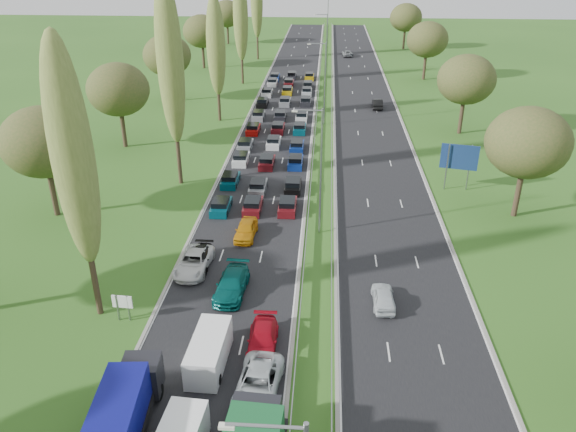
# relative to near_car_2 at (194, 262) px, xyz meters

# --- Properties ---
(ground) EXTENTS (260.00, 260.00, 0.00)m
(ground) POSITION_rel_near_car_2_xyz_m (10.34, 44.57, -0.78)
(ground) COLOR #2C581B
(ground) RESTS_ON ground
(near_carriageway) EXTENTS (10.50, 215.00, 0.04)m
(near_carriageway) POSITION_rel_near_car_2_xyz_m (3.59, 47.07, -0.78)
(near_carriageway) COLOR black
(near_carriageway) RESTS_ON ground
(far_carriageway) EXTENTS (10.50, 215.00, 0.04)m
(far_carriageway) POSITION_rel_near_car_2_xyz_m (17.09, 47.07, -0.78)
(far_carriageway) COLOR black
(far_carriageway) RESTS_ON ground
(central_reservation) EXTENTS (2.36, 215.00, 0.32)m
(central_reservation) POSITION_rel_near_car_2_xyz_m (10.34, 47.07, -0.23)
(central_reservation) COLOR gray
(central_reservation) RESTS_ON ground
(lamp_columns) EXTENTS (0.18, 140.18, 12.00)m
(lamp_columns) POSITION_rel_near_car_2_xyz_m (10.34, 42.57, 5.22)
(lamp_columns) COLOR gray
(lamp_columns) RESTS_ON ground
(poplar_row) EXTENTS (2.80, 127.80, 22.44)m
(poplar_row) POSITION_rel_near_car_2_xyz_m (-5.66, 32.73, 11.60)
(poplar_row) COLOR #2D2116
(poplar_row) RESTS_ON ground
(woodland_left) EXTENTS (8.00, 166.00, 11.10)m
(woodland_left) POSITION_rel_near_car_2_xyz_m (-16.16, 27.19, 6.90)
(woodland_left) COLOR #2D2116
(woodland_left) RESTS_ON ground
(woodland_right) EXTENTS (8.00, 153.00, 11.10)m
(woodland_right) POSITION_rel_near_car_2_xyz_m (29.84, 31.23, 6.90)
(woodland_right) COLOR #2D2116
(woodland_right) RESTS_ON ground
(traffic_queue_fill) EXTENTS (9.00, 66.07, 0.80)m
(traffic_queue_fill) POSITION_rel_near_car_2_xyz_m (3.61, 42.10, -0.34)
(traffic_queue_fill) COLOR #053F4C
(traffic_queue_fill) RESTS_ON ground
(near_car_2) EXTENTS (2.79, 5.60, 1.52)m
(near_car_2) POSITION_rel_near_car_2_xyz_m (0.00, 0.00, 0.00)
(near_car_2) COLOR silver
(near_car_2) RESTS_ON near_carriageway
(near_car_3) EXTENTS (1.94, 4.67, 1.35)m
(near_car_3) POSITION_rel_near_car_2_xyz_m (0.32, 0.67, -0.09)
(near_car_3) COLOR black
(near_car_3) RESTS_ON near_carriageway
(near_car_7) EXTENTS (2.49, 5.56, 1.58)m
(near_car_7) POSITION_rel_near_car_2_xyz_m (3.71, -3.17, 0.03)
(near_car_7) COLOR #054D49
(near_car_7) RESTS_ON near_carriageway
(near_car_8) EXTENTS (1.99, 4.55, 1.52)m
(near_car_8) POSITION_rel_near_car_2_xyz_m (3.55, 6.13, 0.00)
(near_car_8) COLOR #C5810D
(near_car_8) RESTS_ON near_carriageway
(near_car_9) EXTENTS (1.74, 4.35, 1.41)m
(near_car_9) POSITION_rel_near_car_2_xyz_m (7.15, -17.11, -0.06)
(near_car_9) COLOR black
(near_car_9) RESTS_ON near_carriageway
(near_car_10) EXTENTS (3.01, 5.73, 1.54)m
(near_car_10) POSITION_rel_near_car_2_xyz_m (7.03, -13.90, 0.01)
(near_car_10) COLOR silver
(near_car_10) RESTS_ON near_carriageway
(near_car_11) EXTENTS (2.06, 4.88, 1.41)m
(near_car_11) POSITION_rel_near_car_2_xyz_m (6.85, -9.60, -0.06)
(near_car_11) COLOR #AC0A1A
(near_car_11) RESTS_ON near_carriageway
(far_car_0) EXTENTS (1.67, 4.05, 1.37)m
(far_car_0) POSITION_rel_near_car_2_xyz_m (15.40, -3.95, -0.07)
(far_car_0) COLOR silver
(far_car_0) RESTS_ON far_carriageway
(far_car_1) EXTENTS (1.74, 4.70, 1.54)m
(far_car_1) POSITION_rel_near_car_2_xyz_m (19.05, 52.21, 0.01)
(far_car_1) COLOR black
(far_car_1) RESTS_ON far_carriageway
(far_car_2) EXTENTS (2.55, 5.03, 1.36)m
(far_car_2) POSITION_rel_near_car_2_xyz_m (15.31, 98.68, -0.08)
(far_car_2) COLOR gray
(far_car_2) RESTS_ON far_carriageway
(blue_lorry) EXTENTS (2.26, 8.15, 3.44)m
(blue_lorry) POSITION_rel_near_car_2_xyz_m (0.16, -17.62, 1.03)
(blue_lorry) COLOR black
(blue_lorry) RESTS_ON near_carriageway
(white_van_rear) EXTENTS (2.08, 5.31, 2.14)m
(white_van_rear) POSITION_rel_near_car_2_xyz_m (3.59, -11.29, 0.31)
(white_van_rear) COLOR white
(white_van_rear) RESTS_ON near_carriageway
(info_sign) EXTENTS (1.50, 0.19, 2.10)m
(info_sign) POSITION_rel_near_car_2_xyz_m (-3.56, -7.16, 0.59)
(info_sign) COLOR gray
(info_sign) RESTS_ON ground
(direction_sign) EXTENTS (3.92, 0.99, 5.20)m
(direction_sign) POSITION_rel_near_car_2_xyz_m (25.24, 18.89, 2.79)
(direction_sign) COLOR gray
(direction_sign) RESTS_ON ground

